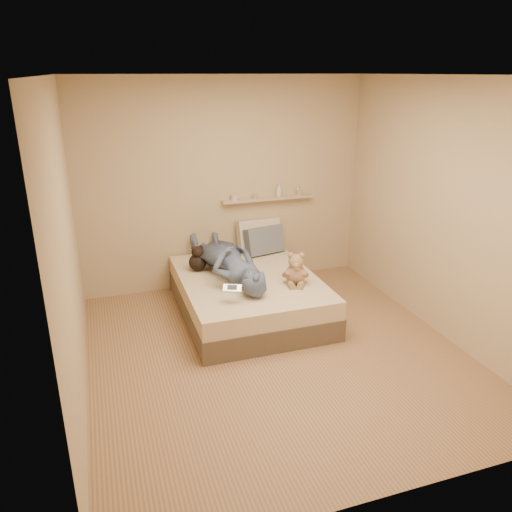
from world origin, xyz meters
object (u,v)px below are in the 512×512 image
object	(u,v)px
person	(228,260)
pillow_cream	(259,235)
wall_shelf	(268,199)
bed	(248,295)
dark_plush	(198,260)
game_console	(232,288)
pillow_grey	(264,240)
teddy_bear	(296,271)

from	to	relation	value
person	pillow_cream	bearing A→B (deg)	-138.64
pillow_cream	wall_shelf	distance (m)	0.48
bed	dark_plush	world-z (taller)	dark_plush
dark_plush	pillow_cream	world-z (taller)	pillow_cream
person	game_console	bearing A→B (deg)	70.56
pillow_cream	pillow_grey	world-z (taller)	pillow_cream
dark_plush	pillow_cream	distance (m)	1.02
dark_plush	teddy_bear	bearing A→B (deg)	-37.85
bed	wall_shelf	xyz separation A→B (m)	(0.55, 0.91, 0.88)
person	wall_shelf	world-z (taller)	wall_shelf
game_console	pillow_cream	distance (m)	1.61
teddy_bear	pillow_grey	distance (m)	1.04
teddy_bear	dark_plush	world-z (taller)	teddy_bear
teddy_bear	wall_shelf	xyz separation A→B (m)	(0.12, 1.26, 0.50)
bed	game_console	bearing A→B (deg)	-120.59
game_console	person	distance (m)	0.73
pillow_cream	pillow_grey	size ratio (longest dim) A/B	1.10
wall_shelf	dark_plush	bearing A→B (deg)	-152.63
bed	dark_plush	size ratio (longest dim) A/B	6.07
bed	teddy_bear	size ratio (longest dim) A/B	5.13
teddy_bear	wall_shelf	distance (m)	1.36
pillow_grey	wall_shelf	xyz separation A→B (m)	(0.12, 0.22, 0.48)
wall_shelf	bed	bearing A→B (deg)	-121.18
pillow_grey	wall_shelf	size ratio (longest dim) A/B	0.42
pillow_grey	wall_shelf	world-z (taller)	wall_shelf
game_console	pillow_grey	xyz separation A→B (m)	(0.78, 1.28, 0.01)
teddy_bear	pillow_cream	distance (m)	1.18
teddy_bear	person	bearing A→B (deg)	143.12
bed	dark_plush	bearing A→B (deg)	143.73
bed	person	distance (m)	0.48
game_console	teddy_bear	bearing A→B (deg)	17.14
bed	teddy_bear	xyz separation A→B (m)	(0.43, -0.35, 0.38)
game_console	teddy_bear	distance (m)	0.81
pillow_grey	pillow_cream	bearing A→B (deg)	99.82
game_console	pillow_grey	bearing A→B (deg)	58.69
wall_shelf	pillow_grey	bearing A→B (deg)	-118.74
game_console	person	size ratio (longest dim) A/B	0.13
dark_plush	pillow_cream	size ratio (longest dim) A/B	0.57
bed	teddy_bear	bearing A→B (deg)	-39.61
teddy_bear	wall_shelf	bearing A→B (deg)	84.45
dark_plush	person	size ratio (longest dim) A/B	0.20
game_console	wall_shelf	world-z (taller)	wall_shelf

